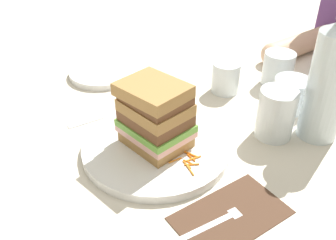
{
  "coord_description": "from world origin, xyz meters",
  "views": [
    {
      "loc": [
        0.48,
        -0.34,
        0.46
      ],
      "look_at": [
        -0.0,
        0.0,
        0.06
      ],
      "focal_mm": 40.33,
      "sensor_mm": 36.0,
      "label": 1
    }
  ],
  "objects_px": {
    "empty_tumbler_0": "(226,77)",
    "side_plate": "(103,72)",
    "juice_glass": "(276,116)",
    "napkin_dark": "(231,215)",
    "empty_tumbler_1": "(291,94)",
    "fork": "(220,219)",
    "empty_tumbler_2": "(278,69)",
    "knife": "(109,114)",
    "sandwich": "(155,115)",
    "water_bottle": "(330,81)",
    "main_plate": "(155,146)"
  },
  "relations": [
    {
      "from": "main_plate",
      "to": "empty_tumbler_2",
      "type": "height_order",
      "value": "empty_tumbler_2"
    },
    {
      "from": "napkin_dark",
      "to": "water_bottle",
      "type": "height_order",
      "value": "water_bottle"
    },
    {
      "from": "napkin_dark",
      "to": "fork",
      "type": "bearing_deg",
      "value": -95.77
    },
    {
      "from": "fork",
      "to": "empty_tumbler_2",
      "type": "relative_size",
      "value": 1.99
    },
    {
      "from": "knife",
      "to": "empty_tumbler_0",
      "type": "xyz_separation_m",
      "value": [
        0.07,
        0.28,
        0.04
      ]
    },
    {
      "from": "sandwich",
      "to": "empty_tumbler_0",
      "type": "distance_m",
      "value": 0.28
    },
    {
      "from": "knife",
      "to": "water_bottle",
      "type": "height_order",
      "value": "water_bottle"
    },
    {
      "from": "sandwich",
      "to": "empty_tumbler_1",
      "type": "xyz_separation_m",
      "value": [
        0.05,
        0.33,
        -0.04
      ]
    },
    {
      "from": "juice_glass",
      "to": "side_plate",
      "type": "distance_m",
      "value": 0.47
    },
    {
      "from": "napkin_dark",
      "to": "juice_glass",
      "type": "relative_size",
      "value": 1.75
    },
    {
      "from": "sandwich",
      "to": "empty_tumbler_2",
      "type": "distance_m",
      "value": 0.4
    },
    {
      "from": "empty_tumbler_0",
      "to": "side_plate",
      "type": "relative_size",
      "value": 0.42
    },
    {
      "from": "empty_tumbler_0",
      "to": "empty_tumbler_1",
      "type": "bearing_deg",
      "value": 24.46
    },
    {
      "from": "sandwich",
      "to": "knife",
      "type": "bearing_deg",
      "value": -175.33
    },
    {
      "from": "empty_tumbler_2",
      "to": "napkin_dark",
      "type": "bearing_deg",
      "value": -57.51
    },
    {
      "from": "sandwich",
      "to": "fork",
      "type": "xyz_separation_m",
      "value": [
        0.2,
        -0.02,
        -0.08
      ]
    },
    {
      "from": "sandwich",
      "to": "fork",
      "type": "relative_size",
      "value": 0.82
    },
    {
      "from": "napkin_dark",
      "to": "empty_tumbler_0",
      "type": "relative_size",
      "value": 2.41
    },
    {
      "from": "main_plate",
      "to": "fork",
      "type": "distance_m",
      "value": 0.21
    },
    {
      "from": "sandwich",
      "to": "empty_tumbler_1",
      "type": "relative_size",
      "value": 1.71
    },
    {
      "from": "knife",
      "to": "water_bottle",
      "type": "bearing_deg",
      "value": 44.68
    },
    {
      "from": "empty_tumbler_1",
      "to": "main_plate",
      "type": "bearing_deg",
      "value": -98.89
    },
    {
      "from": "fork",
      "to": "water_bottle",
      "type": "distance_m",
      "value": 0.34
    },
    {
      "from": "juice_glass",
      "to": "water_bottle",
      "type": "height_order",
      "value": "water_bottle"
    },
    {
      "from": "juice_glass",
      "to": "fork",
      "type": "bearing_deg",
      "value": -66.31
    },
    {
      "from": "sandwich",
      "to": "water_bottle",
      "type": "distance_m",
      "value": 0.33
    },
    {
      "from": "side_plate",
      "to": "napkin_dark",
      "type": "bearing_deg",
      "value": -6.57
    },
    {
      "from": "sandwich",
      "to": "empty_tumbler_0",
      "type": "relative_size",
      "value": 1.83
    },
    {
      "from": "water_bottle",
      "to": "empty_tumbler_0",
      "type": "distance_m",
      "value": 0.26
    },
    {
      "from": "water_bottle",
      "to": "empty_tumbler_1",
      "type": "xyz_separation_m",
      "value": [
        -0.1,
        0.04,
        -0.09
      ]
    },
    {
      "from": "napkin_dark",
      "to": "empty_tumbler_0",
      "type": "height_order",
      "value": "empty_tumbler_0"
    },
    {
      "from": "knife",
      "to": "empty_tumbler_2",
      "type": "xyz_separation_m",
      "value": [
        0.12,
        0.41,
        0.04
      ]
    },
    {
      "from": "knife",
      "to": "empty_tumbler_1",
      "type": "relative_size",
      "value": 2.51
    },
    {
      "from": "knife",
      "to": "sandwich",
      "type": "bearing_deg",
      "value": 4.67
    },
    {
      "from": "water_bottle",
      "to": "empty_tumbler_0",
      "type": "relative_size",
      "value": 3.7
    },
    {
      "from": "main_plate",
      "to": "napkin_dark",
      "type": "relative_size",
      "value": 1.58
    },
    {
      "from": "knife",
      "to": "side_plate",
      "type": "xyz_separation_m",
      "value": [
        -0.18,
        0.08,
        0.01
      ]
    },
    {
      "from": "empty_tumbler_1",
      "to": "side_plate",
      "type": "relative_size",
      "value": 0.45
    },
    {
      "from": "sandwich",
      "to": "juice_glass",
      "type": "xyz_separation_m",
      "value": [
        0.1,
        0.22,
        -0.03
      ]
    },
    {
      "from": "juice_glass",
      "to": "water_bottle",
      "type": "distance_m",
      "value": 0.12
    },
    {
      "from": "napkin_dark",
      "to": "side_plate",
      "type": "xyz_separation_m",
      "value": [
        -0.55,
        0.06,
        0.01
      ]
    },
    {
      "from": "water_bottle",
      "to": "empty_tumbler_1",
      "type": "height_order",
      "value": "water_bottle"
    },
    {
      "from": "fork",
      "to": "empty_tumbler_2",
      "type": "bearing_deg",
      "value": 120.85
    },
    {
      "from": "fork",
      "to": "empty_tumbler_1",
      "type": "relative_size",
      "value": 2.09
    },
    {
      "from": "water_bottle",
      "to": "side_plate",
      "type": "distance_m",
      "value": 0.55
    },
    {
      "from": "napkin_dark",
      "to": "empty_tumbler_0",
      "type": "xyz_separation_m",
      "value": [
        -0.3,
        0.26,
        0.04
      ]
    },
    {
      "from": "main_plate",
      "to": "empty_tumbler_1",
      "type": "height_order",
      "value": "empty_tumbler_1"
    },
    {
      "from": "empty_tumbler_0",
      "to": "empty_tumbler_1",
      "type": "height_order",
      "value": "empty_tumbler_0"
    },
    {
      "from": "empty_tumbler_0",
      "to": "knife",
      "type": "bearing_deg",
      "value": -104.41
    },
    {
      "from": "sandwich",
      "to": "side_plate",
      "type": "xyz_separation_m",
      "value": [
        -0.34,
        0.07,
        -0.07
      ]
    }
  ]
}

